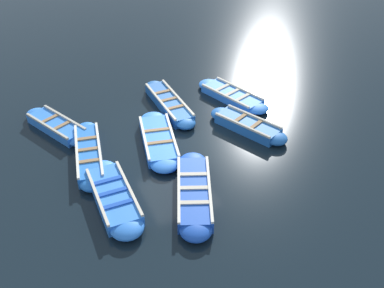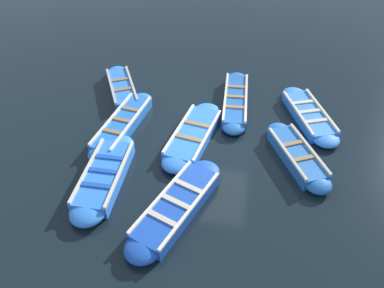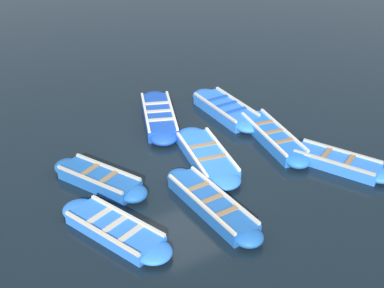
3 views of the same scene
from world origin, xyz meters
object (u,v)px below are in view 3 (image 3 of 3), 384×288
object	(u,v)px
boat_outer_left	(226,110)
boat_bow_out	(115,230)
boat_broadside	(273,137)
boat_drifting	(212,204)
boat_outer_right	(159,116)
boat_centre	(99,179)
boat_mid_row	(337,162)
boat_stern_in	(207,156)

from	to	relation	value
boat_outer_left	boat_bow_out	xyz separation A→B (m)	(-3.81, 5.85, -0.04)
boat_broadside	boat_bow_out	distance (m)	6.21
boat_outer_left	boat_drifting	xyz separation A→B (m)	(-4.22, 3.36, -0.01)
boat_broadside	boat_bow_out	bearing A→B (deg)	103.95
boat_outer_right	boat_drifting	bearing A→B (deg)	166.69
boat_outer_right	boat_drifting	size ratio (longest dim) A/B	1.02
boat_drifting	boat_bow_out	bearing A→B (deg)	80.65
boat_drifting	boat_centre	distance (m)	3.23
boat_broadside	boat_outer_left	size ratio (longest dim) A/B	1.07
boat_drifting	boat_bow_out	distance (m)	2.53
boat_drifting	boat_bow_out	world-z (taller)	boat_drifting
boat_mid_row	boat_drifting	world-z (taller)	boat_drifting
boat_broadside	boat_stern_in	world-z (taller)	boat_broadside
boat_mid_row	boat_drifting	xyz separation A→B (m)	(0.18, 4.19, 0.01)
boat_broadside	boat_bow_out	size ratio (longest dim) A/B	1.08
boat_stern_in	boat_drifting	distance (m)	2.38
boat_bow_out	boat_stern_in	bearing A→B (deg)	-65.90
boat_drifting	boat_mid_row	bearing A→B (deg)	-92.50
boat_broadside	boat_drifting	distance (m)	4.01
boat_mid_row	boat_outer_right	bearing A→B (deg)	30.21
boat_stern_in	boat_centre	size ratio (longest dim) A/B	1.17
boat_outer_right	boat_outer_left	distance (m)	2.31
boat_outer_right	boat_drifting	xyz separation A→B (m)	(-4.98, 1.18, -0.01)
boat_mid_row	boat_drifting	distance (m)	4.19
boat_broadside	boat_stern_in	xyz separation A→B (m)	(0.15, 2.34, -0.03)
boat_stern_in	boat_outer_left	bearing A→B (deg)	-45.13
boat_outer_right	boat_mid_row	world-z (taller)	boat_outer_right
boat_broadside	boat_outer_left	xyz separation A→B (m)	(2.31, 0.17, 0.01)
boat_broadside	boat_drifting	size ratio (longest dim) A/B	1.00
boat_outer_left	boat_stern_in	bearing A→B (deg)	134.87
boat_outer_left	boat_centre	bearing A→B (deg)	107.40
boat_outer_left	boat_bow_out	world-z (taller)	boat_outer_left
boat_stern_in	boat_centre	distance (m)	3.21
boat_outer_right	boat_outer_left	bearing A→B (deg)	-109.37
boat_mid_row	boat_stern_in	size ratio (longest dim) A/B	0.87
boat_stern_in	boat_drifting	xyz separation A→B (m)	(-2.06, 1.19, 0.02)
boat_outer_left	boat_drifting	distance (m)	5.39
boat_outer_right	boat_centre	distance (m)	3.99
boat_outer_left	boat_broadside	bearing A→B (deg)	-175.68
boat_broadside	boat_mid_row	distance (m)	2.19
boat_outer_right	boat_drifting	distance (m)	5.12
boat_broadside	boat_drifting	world-z (taller)	boat_broadside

